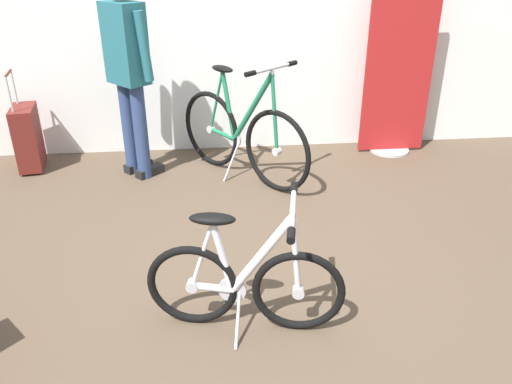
{
  "coord_description": "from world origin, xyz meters",
  "views": [
    {
      "loc": [
        -0.31,
        -2.19,
        1.77
      ],
      "look_at": [
        -0.06,
        0.25,
        0.55
      ],
      "focal_mm": 35.78,
      "sensor_mm": 36.0,
      "label": 1
    }
  ],
  "objects_px": {
    "floor_banner_stand": "(398,81)",
    "visitor_near_wall": "(128,66)",
    "display_bike_left": "(242,135)",
    "rolling_suitcase": "(28,137)",
    "folding_bike_foreground": "(244,281)"
  },
  "relations": [
    {
      "from": "display_bike_left",
      "to": "rolling_suitcase",
      "type": "xyz_separation_m",
      "value": [
        -1.77,
        0.34,
        -0.08
      ]
    },
    {
      "from": "floor_banner_stand",
      "to": "folding_bike_foreground",
      "type": "height_order",
      "value": "floor_banner_stand"
    },
    {
      "from": "visitor_near_wall",
      "to": "folding_bike_foreground",
      "type": "bearing_deg",
      "value": -69.57
    },
    {
      "from": "floor_banner_stand",
      "to": "visitor_near_wall",
      "type": "height_order",
      "value": "visitor_near_wall"
    },
    {
      "from": "floor_banner_stand",
      "to": "visitor_near_wall",
      "type": "relative_size",
      "value": 0.92
    },
    {
      "from": "floor_banner_stand",
      "to": "folding_bike_foreground",
      "type": "relative_size",
      "value": 1.52
    },
    {
      "from": "folding_bike_foreground",
      "to": "visitor_near_wall",
      "type": "height_order",
      "value": "visitor_near_wall"
    },
    {
      "from": "display_bike_left",
      "to": "rolling_suitcase",
      "type": "bearing_deg",
      "value": 169.0
    },
    {
      "from": "floor_banner_stand",
      "to": "rolling_suitcase",
      "type": "bearing_deg",
      "value": -178.49
    },
    {
      "from": "floor_banner_stand",
      "to": "display_bike_left",
      "type": "height_order",
      "value": "floor_banner_stand"
    },
    {
      "from": "floor_banner_stand",
      "to": "visitor_near_wall",
      "type": "distance_m",
      "value": 2.29
    },
    {
      "from": "folding_bike_foreground",
      "to": "rolling_suitcase",
      "type": "relative_size",
      "value": 1.17
    },
    {
      "from": "visitor_near_wall",
      "to": "rolling_suitcase",
      "type": "relative_size",
      "value": 1.92
    },
    {
      "from": "rolling_suitcase",
      "to": "floor_banner_stand",
      "type": "bearing_deg",
      "value": 1.51
    },
    {
      "from": "rolling_suitcase",
      "to": "folding_bike_foreground",
      "type": "bearing_deg",
      "value": -52.77
    }
  ]
}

